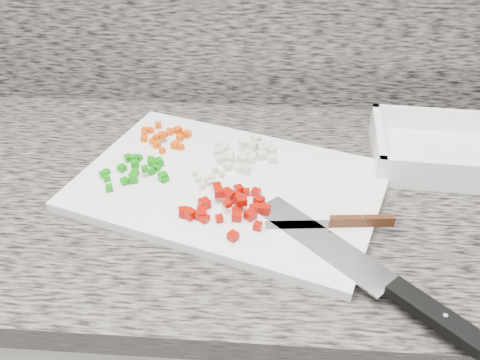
# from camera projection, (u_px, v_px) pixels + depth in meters

# --- Properties ---
(cabinet) EXTENTS (3.92, 0.62, 0.86)m
(cabinet) POSITION_uv_depth(u_px,v_px,m) (193.00, 353.00, 1.19)
(cabinet) COLOR silver
(cabinet) RESTS_ON ground
(countertop) EXTENTS (3.96, 0.64, 0.04)m
(countertop) POSITION_uv_depth(u_px,v_px,m) (179.00, 192.00, 0.93)
(countertop) COLOR #615D55
(countertop) RESTS_ON cabinet
(cutting_board) EXTENTS (0.57, 0.47, 0.02)m
(cutting_board) POSITION_uv_depth(u_px,v_px,m) (229.00, 186.00, 0.89)
(cutting_board) COLOR white
(cutting_board) RESTS_ON countertop
(carrot_pile) EXTENTS (0.10, 0.10, 0.02)m
(carrot_pile) POSITION_uv_depth(u_px,v_px,m) (166.00, 136.00, 0.99)
(carrot_pile) COLOR #D84704
(carrot_pile) RESTS_ON cutting_board
(onion_pile) EXTENTS (0.11, 0.12, 0.02)m
(onion_pile) POSITION_uv_depth(u_px,v_px,m) (244.00, 153.00, 0.95)
(onion_pile) COLOR beige
(onion_pile) RESTS_ON cutting_board
(green_pepper_pile) EXTENTS (0.12, 0.11, 0.02)m
(green_pepper_pile) POSITION_uv_depth(u_px,v_px,m) (139.00, 169.00, 0.91)
(green_pepper_pile) COLOR #0D7C0B
(green_pepper_pile) RESTS_ON cutting_board
(red_pepper_pile) EXTENTS (0.14, 0.13, 0.02)m
(red_pepper_pile) POSITION_uv_depth(u_px,v_px,m) (227.00, 206.00, 0.82)
(red_pepper_pile) COLOR #9D0A02
(red_pepper_pile) RESTS_ON cutting_board
(garlic_pile) EXTENTS (0.06, 0.06, 0.01)m
(garlic_pile) POSITION_uv_depth(u_px,v_px,m) (209.00, 178.00, 0.89)
(garlic_pile) COLOR beige
(garlic_pile) RESTS_ON cutting_board
(chef_knife) EXTENTS (0.31, 0.30, 0.02)m
(chef_knife) POSITION_uv_depth(u_px,v_px,m) (397.00, 291.00, 0.69)
(chef_knife) COLOR white
(chef_knife) RESTS_ON cutting_board
(paring_knife) EXTENTS (0.19, 0.03, 0.02)m
(paring_knife) POSITION_uv_depth(u_px,v_px,m) (346.00, 222.00, 0.80)
(paring_knife) COLOR white
(paring_knife) RESTS_ON cutting_board
(tray) EXTENTS (0.28, 0.21, 0.06)m
(tray) POSITION_uv_depth(u_px,v_px,m) (450.00, 153.00, 0.96)
(tray) COLOR white
(tray) RESTS_ON countertop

